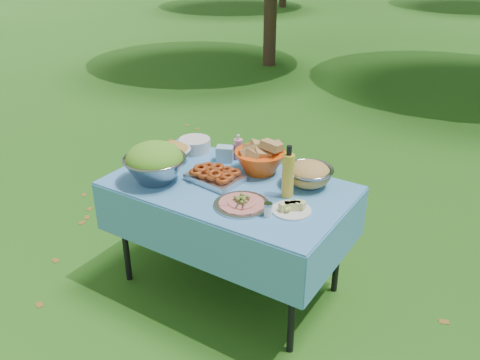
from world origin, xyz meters
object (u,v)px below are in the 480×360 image
at_px(pasta_bowl_steel, 309,174).
at_px(oil_bottle, 288,172).
at_px(salad_bowl, 155,162).
at_px(plate_stack, 195,145).
at_px(charcuterie_platter, 242,200).
at_px(picnic_table, 230,237).
at_px(bread_bowl, 260,156).

distance_m(pasta_bowl_steel, oil_bottle, 0.22).
distance_m(salad_bowl, oil_bottle, 0.82).
distance_m(plate_stack, charcuterie_platter, 0.85).
height_order(salad_bowl, charcuterie_platter, salad_bowl).
xyz_separation_m(picnic_table, salad_bowl, (-0.41, -0.20, 0.51)).
relative_size(salad_bowl, plate_stack, 1.74).
relative_size(bread_bowl, pasta_bowl_steel, 1.12).
relative_size(picnic_table, pasta_bowl_steel, 5.01).
bearing_deg(pasta_bowl_steel, salad_bowl, -151.16).
height_order(picnic_table, plate_stack, plate_stack).
bearing_deg(salad_bowl, plate_stack, 99.08).
bearing_deg(pasta_bowl_steel, charcuterie_platter, -115.63).
height_order(bread_bowl, charcuterie_platter, bread_bowl).
distance_m(picnic_table, salad_bowl, 0.68).
bearing_deg(salad_bowl, pasta_bowl_steel, 28.84).
distance_m(charcuterie_platter, oil_bottle, 0.31).
height_order(plate_stack, pasta_bowl_steel, pasta_bowl_steel).
bearing_deg(bread_bowl, salad_bowl, -136.31).
bearing_deg(oil_bottle, plate_stack, 163.77).
distance_m(picnic_table, plate_stack, 0.72).
xyz_separation_m(bread_bowl, charcuterie_platter, (0.14, -0.44, -0.07)).
height_order(plate_stack, bread_bowl, bread_bowl).
distance_m(bread_bowl, pasta_bowl_steel, 0.35).
bearing_deg(picnic_table, oil_bottle, 8.99).
bearing_deg(charcuterie_platter, picnic_table, 138.75).
distance_m(plate_stack, oil_bottle, 0.91).
bearing_deg(oil_bottle, bread_bowl, 146.71).
relative_size(picnic_table, bread_bowl, 4.48).
height_order(salad_bowl, pasta_bowl_steel, salad_bowl).
bearing_deg(plate_stack, oil_bottle, -16.23).
height_order(picnic_table, bread_bowl, bread_bowl).
height_order(picnic_table, charcuterie_platter, charcuterie_platter).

